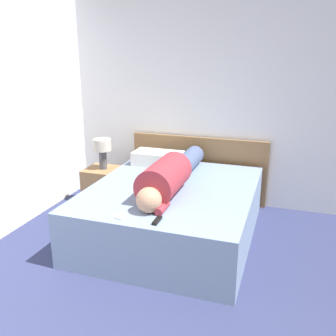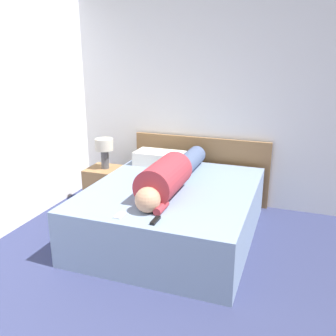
# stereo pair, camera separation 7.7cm
# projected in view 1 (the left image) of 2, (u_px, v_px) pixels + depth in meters

# --- Properties ---
(wall_back) EXTENTS (5.02, 0.06, 2.60)m
(wall_back) POSITION_uv_depth(u_px,v_px,m) (219.00, 101.00, 4.60)
(wall_back) COLOR white
(wall_back) RESTS_ON ground_plane
(bed) EXTENTS (1.65, 1.94, 0.55)m
(bed) POSITION_uv_depth(u_px,v_px,m) (172.00, 211.00, 3.94)
(bed) COLOR #7589A8
(bed) RESTS_ON ground_plane
(headboard) EXTENTS (1.77, 0.04, 0.84)m
(headboard) POSITION_uv_depth(u_px,v_px,m) (198.00, 169.00, 4.87)
(headboard) COLOR olive
(headboard) RESTS_ON ground_plane
(nightstand) EXTENTS (0.45, 0.42, 0.47)m
(nightstand) POSITION_uv_depth(u_px,v_px,m) (104.00, 186.00, 4.78)
(nightstand) COLOR olive
(nightstand) RESTS_ON ground_plane
(table_lamp) EXTENTS (0.22, 0.22, 0.38)m
(table_lamp) POSITION_uv_depth(u_px,v_px,m) (102.00, 148.00, 4.63)
(table_lamp) COLOR #4C4C51
(table_lamp) RESTS_ON nightstand
(person_lying) EXTENTS (0.36, 1.69, 0.36)m
(person_lying) POSITION_uv_depth(u_px,v_px,m) (170.00, 175.00, 3.75)
(person_lying) COLOR tan
(person_lying) RESTS_ON bed
(pillow_near_headboard) EXTENTS (0.60, 0.32, 0.16)m
(pillow_near_headboard) POSITION_uv_depth(u_px,v_px,m) (158.00, 158.00, 4.59)
(pillow_near_headboard) COLOR silver
(pillow_near_headboard) RESTS_ON bed
(tv_remote) EXTENTS (0.04, 0.15, 0.02)m
(tv_remote) POSITION_uv_depth(u_px,v_px,m) (157.00, 220.00, 3.08)
(tv_remote) COLOR black
(tv_remote) RESTS_ON bed
(cell_phone) EXTENTS (0.06, 0.13, 0.01)m
(cell_phone) POSITION_uv_depth(u_px,v_px,m) (121.00, 216.00, 3.18)
(cell_phone) COLOR #B2B7BC
(cell_phone) RESTS_ON bed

